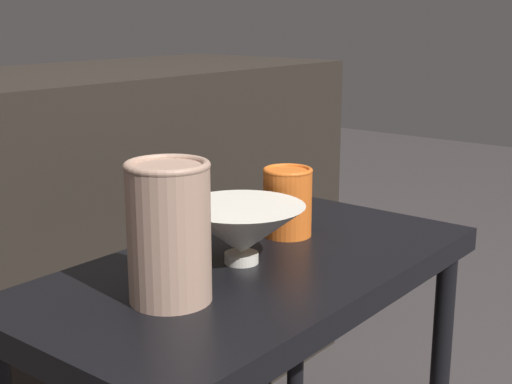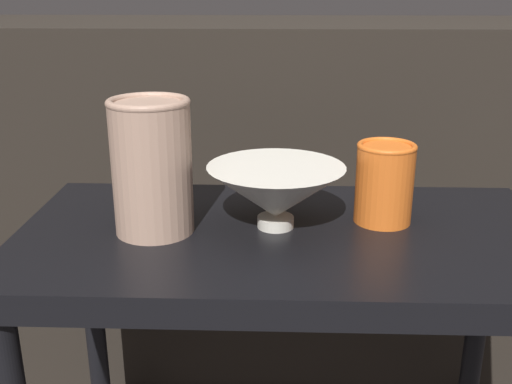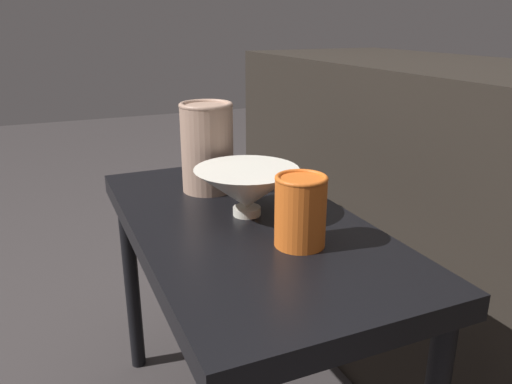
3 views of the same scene
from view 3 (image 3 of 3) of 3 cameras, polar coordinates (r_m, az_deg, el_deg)
table at (r=0.95m, az=-1.34°, el=-6.65°), size 0.76×0.40×0.52m
couch_backdrop at (r=1.28m, az=22.74°, el=-4.51°), size 1.49×0.50×0.77m
bowl at (r=0.92m, az=-1.07°, el=0.41°), size 0.19×0.19×0.09m
vase_textured_left at (r=1.06m, az=-5.60°, el=5.25°), size 0.11×0.11×0.19m
vase_colorful_right at (r=0.80m, az=5.10°, el=-2.05°), size 0.08×0.08×0.12m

